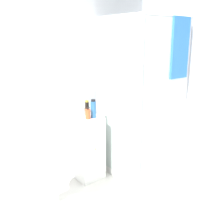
# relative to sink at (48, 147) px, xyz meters

# --- Properties ---
(wall_back) EXTENTS (6.40, 0.06, 2.50)m
(wall_back) POSITION_rel_sink_xyz_m (0.14, 0.43, 0.57)
(wall_back) COLOR silver
(wall_back) RESTS_ON ground_plane
(shower_enclosure) EXTENTS (0.87, 0.90, 2.10)m
(shower_enclosure) POSITION_rel_sink_xyz_m (1.32, -0.12, -0.09)
(shower_enclosure) COLOR white
(shower_enclosure) RESTS_ON ground_plane
(vanity_cabinet) EXTENTS (0.34, 0.37, 0.85)m
(vanity_cabinet) POSITION_rel_sink_xyz_m (0.66, 0.22, -0.26)
(vanity_cabinet) COLOR white
(vanity_cabinet) RESTS_ON ground_plane
(sink) EXTENTS (0.53, 0.53, 1.01)m
(sink) POSITION_rel_sink_xyz_m (0.00, 0.00, 0.00)
(sink) COLOR white
(sink) RESTS_ON ground_plane
(soap_dispenser) EXTENTS (0.07, 0.07, 0.16)m
(soap_dispenser) POSITION_rel_sink_xyz_m (0.63, 0.15, 0.23)
(soap_dispenser) COLOR #E5562D
(soap_dispenser) RESTS_ON vanity_cabinet
(shampoo_bottle_tall_black) EXTENTS (0.05, 0.05, 0.22)m
(shampoo_bottle_tall_black) POSITION_rel_sink_xyz_m (0.68, 0.24, 0.27)
(shampoo_bottle_tall_black) COLOR black
(shampoo_bottle_tall_black) RESTS_ON vanity_cabinet
(shampoo_bottle_blue) EXTENTS (0.07, 0.07, 0.24)m
(shampoo_bottle_blue) POSITION_rel_sink_xyz_m (0.71, 0.14, 0.28)
(shampoo_bottle_blue) COLOR #2D66A3
(shampoo_bottle_blue) RESTS_ON vanity_cabinet
(lotion_bottle_white) EXTENTS (0.05, 0.05, 0.15)m
(lotion_bottle_white) POSITION_rel_sink_xyz_m (0.67, 0.31, 0.23)
(lotion_bottle_white) COLOR white
(lotion_bottle_white) RESTS_ON vanity_cabinet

